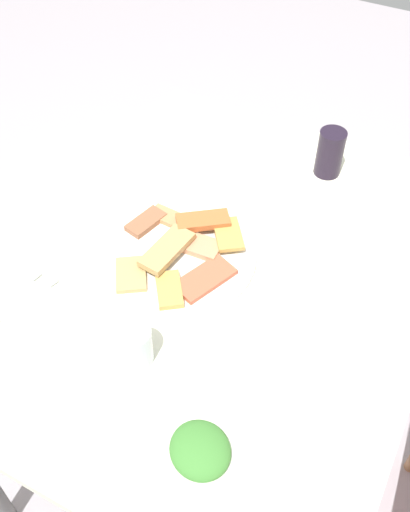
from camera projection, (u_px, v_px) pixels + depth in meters
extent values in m
plane|color=#ABA2A8|center=(218.00, 426.00, 1.84)|extent=(6.00, 6.00, 0.00)
cube|color=silver|center=(223.00, 274.00, 1.31)|extent=(1.14, 0.89, 0.02)
cylinder|color=#4E4D4C|center=(185.00, 202.00, 2.00)|extent=(0.04, 0.04, 0.70)
cylinder|color=white|center=(178.00, 256.00, 1.32)|extent=(0.34, 0.34, 0.01)
cube|color=tan|center=(167.00, 249.00, 1.29)|extent=(0.14, 0.07, 0.02)
cube|color=#C35E40|center=(205.00, 279.00, 1.26)|extent=(0.15, 0.11, 0.01)
cube|color=tan|center=(200.00, 246.00, 1.32)|extent=(0.06, 0.10, 0.01)
cube|color=#975E3F|center=(146.00, 222.00, 1.37)|extent=(0.10, 0.07, 0.01)
cube|color=tan|center=(131.00, 274.00, 1.27)|extent=(0.11, 0.10, 0.01)
cube|color=tan|center=(175.00, 220.00, 1.38)|extent=(0.05, 0.13, 0.01)
cube|color=tan|center=(228.00, 234.00, 1.33)|extent=(0.11, 0.10, 0.01)
cube|color=tan|center=(169.00, 290.00, 1.24)|extent=(0.11, 0.10, 0.01)
cube|color=#C46532|center=(203.00, 221.00, 1.35)|extent=(0.11, 0.13, 0.02)
cylinder|color=white|center=(200.00, 454.00, 1.01)|extent=(0.20, 0.20, 0.01)
ellipsoid|color=#408334|center=(200.00, 450.00, 1.00)|extent=(0.15, 0.15, 0.04)
cylinder|color=black|center=(330.00, 153.00, 1.48)|extent=(0.09, 0.09, 0.12)
cylinder|color=silver|center=(134.00, 345.00, 1.12)|extent=(0.07, 0.07, 0.09)
cube|color=white|center=(16.00, 300.00, 1.24)|extent=(0.12, 0.12, 0.00)
cube|color=silver|center=(9.00, 296.00, 1.24)|extent=(0.17, 0.05, 0.00)
cube|color=silver|center=(22.00, 302.00, 1.23)|extent=(0.17, 0.06, 0.00)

